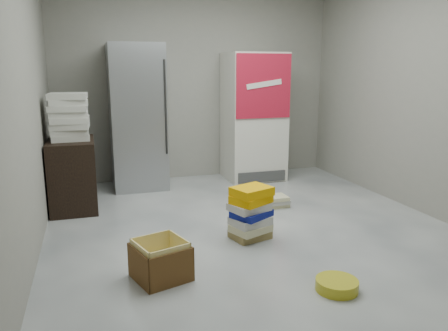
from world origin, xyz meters
TOP-DOWN VIEW (x-y plane):
  - ground at (0.00, 0.00)m, footprint 5.00×5.00m
  - room_shell at (0.00, 0.00)m, footprint 4.04×5.04m
  - steel_fridge at (-0.90, 2.13)m, footprint 0.70×0.72m
  - coke_cooler at (0.75, 2.12)m, footprint 0.80×0.73m
  - wood_shelf at (-1.73, 1.40)m, footprint 0.50×0.80m
  - supply_box_stack at (-1.72, 1.40)m, footprint 0.43×0.44m
  - phonebook_stack_main at (-0.11, -0.07)m, footprint 0.44×0.41m
  - phonebook_stack_side at (0.50, 0.76)m, footprint 0.32×0.27m
  - cardboard_box at (-1.06, -0.63)m, footprint 0.48×0.48m
  - bucket_lid at (0.14, -1.20)m, footprint 0.32×0.32m

SIDE VIEW (x-z plane):
  - ground at x=0.00m, z-range 0.00..0.00m
  - bucket_lid at x=0.14m, z-range 0.00..0.08m
  - phonebook_stack_side at x=0.50m, z-range 0.00..0.13m
  - cardboard_box at x=-1.06m, z-range -0.03..0.28m
  - phonebook_stack_main at x=-0.11m, z-range 0.00..0.51m
  - wood_shelf at x=-1.73m, z-range 0.00..0.80m
  - coke_cooler at x=0.75m, z-range 0.00..1.80m
  - steel_fridge at x=-0.90m, z-range 0.00..1.90m
  - supply_box_stack at x=-1.72m, z-range 0.80..1.32m
  - room_shell at x=0.00m, z-range 0.39..3.21m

